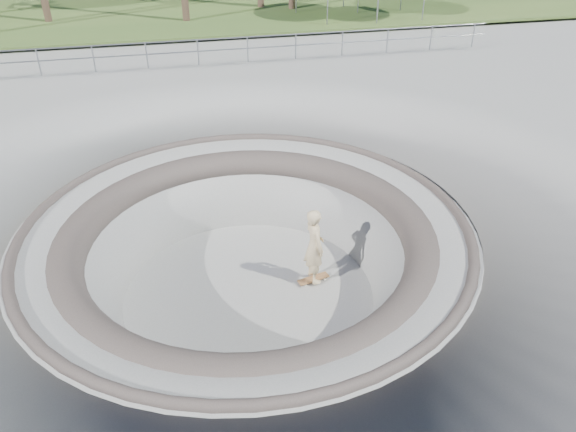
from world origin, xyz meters
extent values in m
plane|color=#989893|center=(0.00, 0.00, 0.00)|extent=(180.00, 180.00, 0.00)
torus|color=#989893|center=(0.00, 0.00, -2.00)|extent=(14.00, 14.00, 4.00)
cylinder|color=#989893|center=(0.00, 0.00, -1.95)|extent=(6.60, 6.60, 0.10)
torus|color=#4F463F|center=(0.00, 0.00, -0.02)|extent=(10.24, 10.24, 0.24)
torus|color=#4F463F|center=(0.00, 0.00, -0.45)|extent=(8.91, 8.91, 0.81)
ellipsoid|color=brown|center=(8.00, 60.00, -7.87)|extent=(61.60, 44.00, 28.60)
cylinder|color=gray|center=(0.00, 12.00, 1.17)|extent=(25.00, 0.05, 0.05)
cylinder|color=gray|center=(0.00, 12.00, 0.72)|extent=(25.00, 0.05, 0.05)
cube|color=olive|center=(1.64, 0.06, -1.82)|extent=(0.86, 0.43, 0.02)
cylinder|color=#BAB9BE|center=(1.64, 0.06, -1.86)|extent=(0.08, 0.17, 0.04)
cylinder|color=#BAB9BE|center=(1.64, 0.06, -1.86)|extent=(0.08, 0.17, 0.04)
cylinder|color=white|center=(1.64, 0.06, -1.87)|extent=(0.07, 0.05, 0.06)
cylinder|color=white|center=(1.64, 0.06, -1.87)|extent=(0.07, 0.05, 0.06)
cylinder|color=white|center=(1.64, 0.06, -1.87)|extent=(0.07, 0.05, 0.06)
cylinder|color=white|center=(1.64, 0.06, -1.87)|extent=(0.07, 0.05, 0.06)
imported|color=#D4B989|center=(1.64, 0.06, -0.82)|extent=(0.58, 0.79, 1.99)
cylinder|color=gray|center=(9.20, 16.74, 1.27)|extent=(0.06, 0.06, 1.98)
cylinder|color=gray|center=(11.71, 16.74, 1.27)|extent=(0.06, 0.06, 1.98)
camera|label=1|loc=(-1.42, -10.63, 6.94)|focal=35.00mm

